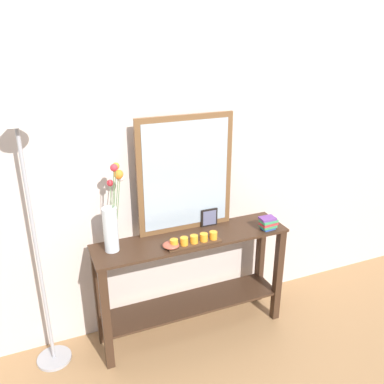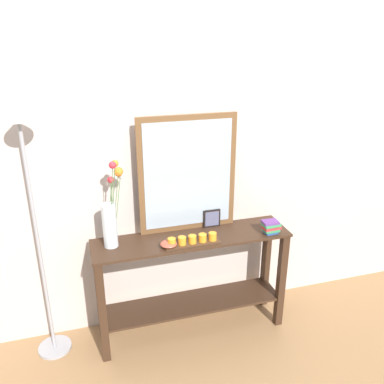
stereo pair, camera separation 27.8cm
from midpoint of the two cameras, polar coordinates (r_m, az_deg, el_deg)
ground_plane at (r=3.41m, az=-2.47°, el=-18.81°), size 7.00×6.00×0.02m
wall_back at (r=2.99m, az=-4.85°, el=5.07°), size 6.40×0.08×2.70m
console_table at (r=3.09m, az=-2.63°, el=-11.55°), size 1.44×0.35×0.82m
mirror_leaning at (r=2.88m, az=-3.66°, el=2.40°), size 0.72×0.03×0.86m
tall_vase_left at (r=2.75m, az=-14.11°, el=-3.84°), size 0.18×0.16×0.62m
candle_tray at (r=2.83m, az=-2.55°, el=-6.92°), size 0.39×0.09×0.07m
picture_frame_small at (r=3.06m, az=-0.15°, el=-3.68°), size 0.13×0.01×0.14m
decorative_bowl at (r=2.79m, az=-5.87°, el=-7.53°), size 0.12×0.12×0.04m
book_stack at (r=3.04m, az=8.11°, el=-4.41°), size 0.14×0.10×0.10m
floor_lamp at (r=2.71m, az=-24.74°, el=-1.63°), size 0.24×0.24×1.81m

